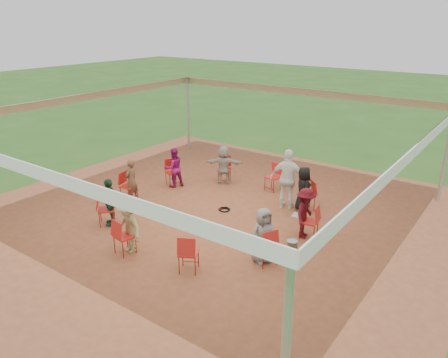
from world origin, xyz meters
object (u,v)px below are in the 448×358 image
Objects in this scene: chair_2 at (273,177)px; person_seated_7 at (263,235)px; person_seated_0 at (305,213)px; person_seated_3 at (174,167)px; person_seated_6 at (128,227)px; cable_coil at (224,210)px; person_seated_1 at (303,189)px; standing_person at (288,179)px; chair_0 at (309,222)px; chair_8 at (189,253)px; chair_6 at (106,210)px; chair_9 at (266,246)px; chair_7 at (124,237)px; chair_1 at (307,196)px; laptop at (299,213)px; chair_4 at (173,173)px; person_seated_5 at (110,202)px; chair_5 at (129,186)px; person_seated_2 at (224,165)px.

chair_2 is 0.68× the size of person_seated_7.
person_seated_0 is 5.17m from person_seated_3.
person_seated_6 is 3.23× the size of cable_coil.
standing_person is (-0.45, -0.11, 0.24)m from person_seated_1.
chair_0 is 3.34m from chair_8.
standing_person is (3.43, 3.87, 0.45)m from chair_6.
chair_9 is at bearing 93.02° from standing_person.
chair_2 and chair_6 have the same top height.
chair_7 is 4.50m from person_seated_0.
person_seated_6 reaches higher than chair_0.
chair_0 is at bearing 162.00° from chair_1.
person_seated_7 reaches higher than laptop.
chair_7 is 3.46m from cable_coil.
person_seated_1 reaches higher than chair_4.
cable_coil is (1.96, 2.54, -0.65)m from person_seated_5.
chair_1 is at bearing 72.00° from chair_7.
chair_9 is at bearing 34.30° from person_seated_6.
person_seated_7 reaches higher than chair_4.
chair_6 is at bearing 18.00° from chair_5.
laptop is at bearing 56.20° from chair_7.
chair_4 and chair_6 have the same top height.
chair_2 is 1.00× the size of chair_6.
chair_1 is 1.75m from chair_2.
cable_coil is at bearing 100.83° from chair_5.
chair_5 is 5.29m from person_seated_7.
chair_1 is 1.73m from person_seated_0.
chair_1 is at bearing 108.00° from chair_5.
chair_0 and chair_4 have the same top height.
person_seated_5 is at bearing 142.30° from chair_8.
chair_5 is 5.40m from chair_9.
chair_4 is at bearing 108.00° from chair_8.
standing_person is at bearing 32.10° from person_seated_0.
person_seated_2 is at bearing 158.20° from chair_4.
chair_2 is at bearing 36.00° from chair_0.
chair_6 is 0.68× the size of person_seated_1.
chair_6 and chair_9 have the same top height.
chair_9 is (-0.25, -1.74, 0.00)m from chair_0.
chair_6 is at bearing 108.40° from person_seated_0.
chair_4 is 2.19× the size of cable_coil.
person_seated_6 reaches higher than chair_8.
chair_1 is 4.50m from person_seated_3.
person_seated_3 and person_seated_5 have the same top height.
chair_6 is 0.68× the size of person_seated_5.
chair_0 is 1.00× the size of chair_9.
chair_8 is at bearing 126.00° from chair_1.
chair_2 and chair_4 have the same top height.
chair_5 is 1.00× the size of chair_9.
person_seated_0 is 1.68m from person_seated_1.
person_seated_3 reaches higher than chair_4.
chair_4 is 1.00× the size of chair_8.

